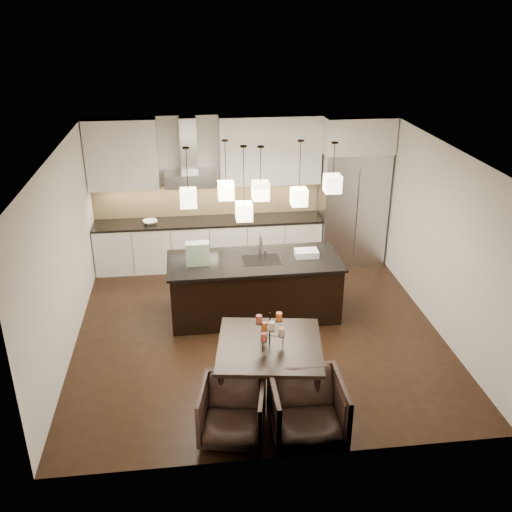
{
  "coord_description": "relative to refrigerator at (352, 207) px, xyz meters",
  "views": [
    {
      "loc": [
        -0.95,
        -7.57,
        4.67
      ],
      "look_at": [
        0.0,
        0.2,
        1.15
      ],
      "focal_mm": 40.0,
      "sensor_mm": 36.0,
      "label": 1
    }
  ],
  "objects": [
    {
      "name": "backsplash",
      "position": [
        -2.73,
        0.35,
        0.16
      ],
      "size": [
        4.21,
        0.02,
        0.63
      ],
      "primitive_type": "cube",
      "color": "tan",
      "rests_on": "countertop"
    },
    {
      "name": "candle_b",
      "position": [
        -2.21,
        -3.88,
        -0.12
      ],
      "size": [
        0.09,
        0.09,
        0.1
      ],
      "primitive_type": "cylinder",
      "rotation": [
        0.0,
        0.0,
        -0.15
      ],
      "color": "orange",
      "rests_on": "candelabra"
    },
    {
      "name": "candle_e",
      "position": [
        -2.28,
        -3.97,
        0.04
      ],
      "size": [
        0.09,
        0.09,
        0.1
      ],
      "primitive_type": "cylinder",
      "rotation": [
        0.0,
        0.0,
        -0.15
      ],
      "color": "#A7483A",
      "rests_on": "candelabra"
    },
    {
      "name": "wall_right",
      "position": [
        0.66,
        -2.38,
        0.32
      ],
      "size": [
        0.02,
        5.5,
        2.8
      ],
      "primitive_type": "cube",
      "color": "silver",
      "rests_on": "ground"
    },
    {
      "name": "hood_canopy",
      "position": [
        -3.03,
        0.1,
        0.65
      ],
      "size": [
        0.9,
        0.52,
        0.24
      ],
      "primitive_type": "cube",
      "color": "#B7B7BA",
      "rests_on": "wall_back"
    },
    {
      "name": "pendant_b",
      "position": [
        -2.49,
        -1.64,
        0.95
      ],
      "size": [
        0.24,
        0.24,
        0.26
      ],
      "primitive_type": "cube",
      "color": "#F6ECB5",
      "rests_on": "ceiling"
    },
    {
      "name": "fridge_panel",
      "position": [
        0.0,
        0.0,
        1.4
      ],
      "size": [
        1.26,
        0.72,
        0.65
      ],
      "primitive_type": "cube",
      "color": "silver",
      "rests_on": "refrigerator"
    },
    {
      "name": "candle_a",
      "position": [
        -2.01,
        -4.04,
        -0.12
      ],
      "size": [
        0.09,
        0.09,
        0.1
      ],
      "primitive_type": "cylinder",
      "rotation": [
        0.0,
        0.0,
        -0.15
      ],
      "color": "beige",
      "rests_on": "candelabra"
    },
    {
      "name": "armchair_right",
      "position": [
        -1.83,
        -4.84,
        -0.69
      ],
      "size": [
        0.84,
        0.86,
        0.78
      ],
      "primitive_type": "imported",
      "rotation": [
        0.0,
        0.0,
        -0.01
      ],
      "color": "black",
      "rests_on": "floor"
    },
    {
      "name": "pendant_f",
      "position": [
        -2.26,
        -2.04,
        0.74
      ],
      "size": [
        0.24,
        0.24,
        0.26
      ],
      "primitive_type": "cube",
      "color": "#F6ECB5",
      "rests_on": "ceiling"
    },
    {
      "name": "upper_cab_right",
      "position": [
        -1.55,
        0.19,
        1.1
      ],
      "size": [
        1.85,
        0.35,
        1.25
      ],
      "primitive_type": "cube",
      "color": "silver",
      "rests_on": "wall_back"
    },
    {
      "name": "wall_left",
      "position": [
        -4.86,
        -2.38,
        0.32
      ],
      "size": [
        0.02,
        5.5,
        2.8
      ],
      "primitive_type": "cube",
      "color": "silver",
      "rests_on": "ground"
    },
    {
      "name": "fruit_bowl",
      "position": [
        -3.79,
        0.0,
        -0.12
      ],
      "size": [
        0.31,
        0.31,
        0.06
      ],
      "primitive_type": "imported",
      "rotation": [
        0.0,
        0.0,
        0.24
      ],
      "color": "silver",
      "rests_on": "countertop"
    },
    {
      "name": "refrigerator",
      "position": [
        0.0,
        0.0,
        0.0
      ],
      "size": [
        1.2,
        0.72,
        2.15
      ],
      "primitive_type": "cube",
      "color": "#B7B7BA",
      "rests_on": "floor"
    },
    {
      "name": "food_container",
      "position": [
        -1.26,
        -1.88,
        -0.06
      ],
      "size": [
        0.36,
        0.26,
        0.11
      ],
      "primitive_type": "cube",
      "rotation": [
        0.0,
        0.0,
        0.01
      ],
      "color": "silver",
      "rests_on": "island_top"
    },
    {
      "name": "tote_bag",
      "position": [
        -2.97,
        -1.97,
        0.07
      ],
      "size": [
        0.36,
        0.19,
        0.36
      ],
      "primitive_type": "cube",
      "rotation": [
        0.0,
        0.0,
        0.01
      ],
      "color": "#1D612A",
      "rests_on": "island_top"
    },
    {
      "name": "countertop",
      "position": [
        -2.73,
        0.05,
        -0.17
      ],
      "size": [
        4.21,
        0.66,
        0.04
      ],
      "primitive_type": "cube",
      "color": "black",
      "rests_on": "lower_cabinets"
    },
    {
      "name": "pendant_d",
      "position": [
        -1.39,
        -1.79,
        0.85
      ],
      "size": [
        0.24,
        0.24,
        0.26
      ],
      "primitive_type": "cube",
      "color": "#F6ECB5",
      "rests_on": "ceiling"
    },
    {
      "name": "armchair_left",
      "position": [
        -2.69,
        -4.71,
        -0.73
      ],
      "size": [
        0.87,
        0.88,
        0.69
      ],
      "primitive_type": "imported",
      "rotation": [
        0.0,
        0.0,
        -0.2
      ],
      "color": "black",
      "rests_on": "floor"
    },
    {
      "name": "faucet",
      "position": [
        -1.99,
        -1.81,
        0.09
      ],
      "size": [
        0.11,
        0.25,
        0.4
      ],
      "primitive_type": null,
      "rotation": [
        0.0,
        0.0,
        0.01
      ],
      "color": "silver",
      "rests_on": "island_top"
    },
    {
      "name": "island_body",
      "position": [
        -2.09,
        -1.92,
        -0.61
      ],
      "size": [
        2.64,
        1.08,
        0.93
      ],
      "primitive_type": "cube",
      "rotation": [
        0.0,
        0.0,
        0.01
      ],
      "color": "black",
      "rests_on": "floor"
    },
    {
      "name": "wall_front",
      "position": [
        -2.1,
        -5.14,
        0.32
      ],
      "size": [
        5.5,
        0.02,
        2.8
      ],
      "primitive_type": "cube",
      "color": "silver",
      "rests_on": "ground"
    },
    {
      "name": "wall_back",
      "position": [
        -2.1,
        0.38,
        0.32
      ],
      "size": [
        5.5,
        0.02,
        2.8
      ],
      "primitive_type": "cube",
      "color": "silver",
      "rests_on": "ground"
    },
    {
      "name": "candle_c",
      "position": [
        -2.24,
        -4.13,
        -0.12
      ],
      "size": [
        0.09,
        0.09,
        0.1
      ],
      "primitive_type": "cylinder",
      "rotation": [
        0.0,
        0.0,
        -0.15
      ],
      "color": "#A7483A",
      "rests_on": "candelabra"
    },
    {
      "name": "hood_chimney",
      "position": [
        -3.03,
        0.21,
        1.24
      ],
      "size": [
        0.3,
        0.28,
        0.96
      ],
      "primitive_type": "cube",
      "color": "#B7B7BA",
      "rests_on": "hood_canopy"
    },
    {
      "name": "island_top",
      "position": [
        -2.09,
        -1.92,
        -0.13
      ],
      "size": [
        2.72,
        1.16,
        0.04
      ],
      "primitive_type": "cube",
      "rotation": [
        0.0,
        0.0,
        0.01
      ],
      "color": "black",
      "rests_on": "island_body"
    },
    {
      "name": "pendant_a",
      "position": [
        -3.07,
        -2.03,
        0.98
      ],
      "size": [
        0.24,
        0.24,
        0.26
      ],
      "primitive_type": "cube",
      "color": "#F6ECB5",
      "rests_on": "ceiling"
    },
    {
      "name": "lower_cabinets",
      "position": [
        -2.73,
        0.05,
        -0.64
      ],
      "size": [
        4.21,
        0.62,
        0.88
      ],
      "primitive_type": "cube",
      "color": "silver",
      "rests_on": "floor"
    },
    {
      "name": "ceiling",
      "position": [
        -2.1,
        -2.38,
        1.73
      ],
      "size": [
        5.5,
        5.5,
        0.02
      ],
      "primitive_type": "cube",
      "color": "white",
      "rests_on": "wall_back"
    },
    {
      "name": "candle_f",
      "position": [
        -2.15,
        -4.15,
        0.04
      ],
      "size": [
        0.09,
        0.09,
        0.1
      ],
      "primitive_type": "cylinder",
      "rotation": [
        0.0,
        0.0,
        -0.15
      ],
      "color": "beige",
      "rests_on": "candelabra"
    },
    {
      "name": "floor",
      "position": [
        -2.1,
        -2.38,
        -1.08
      ],
      "size": [
        5.5,
        5.5,
        0.02
      ],
      "primitive_type": "cube",
      "color": "black",
      "rests_on": "ground"
    },
    {
      "name": "dining_table",
      "position": [
        -2.15,
        -4.01,
        -0.69
      ],
      "size": [
        1.46,
        1.46,
        0.77
      ],
      "primitive_type": null,
      "rotation": [
        0.0,
        0.0,
        -0.15
      ],
      "color": "black",
      "rests_on": "floor"
    },
    {
      "name": "candle_d",
      "position": [
        -2.03,
        -3.94,
        0.04
      ],
      "size": [
        0.09,
        0.09,
        0.1
      ],
      "primitive_type": "cylinder",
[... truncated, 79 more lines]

